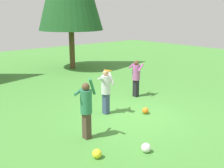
{
  "coord_description": "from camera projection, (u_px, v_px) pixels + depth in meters",
  "views": [
    {
      "loc": [
        -6.6,
        -6.6,
        3.64
      ],
      "look_at": [
        -0.24,
        0.9,
        1.05
      ],
      "focal_mm": 43.9,
      "sensor_mm": 36.0,
      "label": 1
    }
  ],
  "objects": [
    {
      "name": "ground_plane",
      "position": [
        133.0,
        116.0,
        9.92
      ],
      "size": [
        40.0,
        40.0,
        0.0
      ],
      "primitive_type": "plane",
      "color": "#478C38"
    },
    {
      "name": "person_thrower",
      "position": [
        86.0,
        106.0,
        7.9
      ],
      "size": [
        0.67,
        0.66,
        1.88
      ],
      "rotation": [
        0.0,
        0.0,
        0.55
      ],
      "color": "#4C382D",
      "rests_on": "ground_plane"
    },
    {
      "name": "person_catcher",
      "position": [
        136.0,
        75.0,
        11.95
      ],
      "size": [
        0.7,
        0.66,
        1.63
      ],
      "rotation": [
        0.0,
        0.0,
        -2.75
      ],
      "color": "black",
      "rests_on": "ground_plane"
    },
    {
      "name": "person_bystander",
      "position": [
        106.0,
        88.0,
        9.88
      ],
      "size": [
        0.65,
        0.68,
        1.65
      ],
      "rotation": [
        0.0,
        0.0,
        -1.96
      ],
      "color": "#38476B",
      "rests_on": "ground_plane"
    },
    {
      "name": "frisbee",
      "position": [
        108.0,
        71.0,
        9.49
      ],
      "size": [
        0.27,
        0.27,
        0.08
      ],
      "color": "orange"
    },
    {
      "name": "ball_orange",
      "position": [
        145.0,
        111.0,
        10.09
      ],
      "size": [
        0.24,
        0.24,
        0.24
      ],
      "primitive_type": "sphere",
      "color": "orange",
      "rests_on": "ground_plane"
    },
    {
      "name": "ball_white",
      "position": [
        146.0,
        148.0,
        7.3
      ],
      "size": [
        0.26,
        0.26,
        0.26
      ],
      "primitive_type": "sphere",
      "color": "white",
      "rests_on": "ground_plane"
    },
    {
      "name": "ball_yellow",
      "position": [
        97.0,
        154.0,
        7.01
      ],
      "size": [
        0.25,
        0.25,
        0.25
      ],
      "primitive_type": "sphere",
      "color": "yellow",
      "rests_on": "ground_plane"
    }
  ]
}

